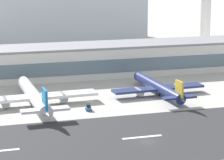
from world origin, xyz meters
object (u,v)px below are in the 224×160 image
(control_tower, at_px, (206,3))
(distant_hotel_block, at_px, (53,8))
(airliner_blue_tail_gate_0, at_px, (34,97))
(terminal_building, at_px, (75,61))
(airliner_gold_tail_gate_1, at_px, (159,88))
(service_baggage_tug_1, at_px, (88,107))

(control_tower, bearing_deg, distant_hotel_block, 134.74)
(airliner_blue_tail_gate_0, bearing_deg, terminal_building, -31.26)
(control_tower, relative_size, airliner_gold_tail_gate_1, 1.02)
(airliner_gold_tail_gate_1, bearing_deg, control_tower, -39.25)
(control_tower, xyz_separation_m, distant_hotel_block, (-73.07, 73.73, -7.28))
(control_tower, bearing_deg, airliner_blue_tail_gate_0, -142.14)
(terminal_building, distance_m, distant_hotel_block, 112.35)
(terminal_building, distance_m, control_tower, 92.37)
(terminal_building, bearing_deg, control_tower, 24.59)
(control_tower, height_order, service_baggage_tug_1, control_tower)
(terminal_building, relative_size, control_tower, 4.63)
(airliner_blue_tail_gate_0, xyz_separation_m, airliner_gold_tail_gate_1, (47.76, 1.83, -0.42))
(control_tower, xyz_separation_m, airliner_blue_tail_gate_0, (-105.26, -81.81, -24.88))
(terminal_building, distance_m, service_baggage_tug_1, 55.14)
(control_tower, bearing_deg, terminal_building, -155.41)
(terminal_building, bearing_deg, distant_hotel_block, 85.55)
(airliner_blue_tail_gate_0, bearing_deg, control_tower, -55.48)
(service_baggage_tug_1, bearing_deg, airliner_blue_tail_gate_0, -115.46)
(distant_hotel_block, relative_size, service_baggage_tug_1, 35.28)
(distant_hotel_block, distance_m, airliner_blue_tail_gate_0, 159.81)
(terminal_building, bearing_deg, service_baggage_tug_1, -96.65)
(airliner_blue_tail_gate_0, relative_size, airliner_gold_tail_gate_1, 1.14)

